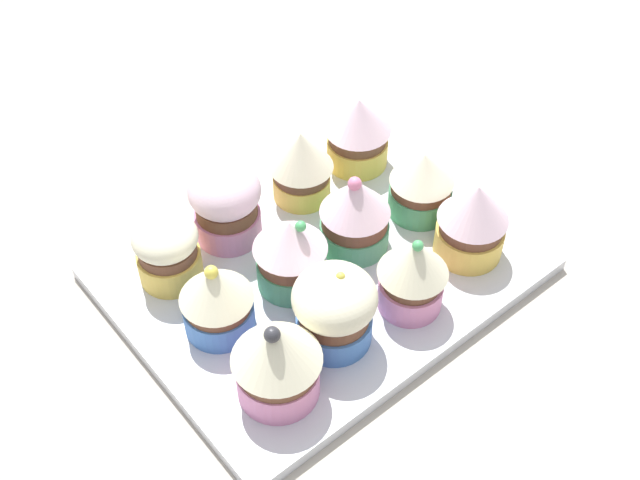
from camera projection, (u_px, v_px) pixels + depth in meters
ground_plane at (320, 284)px, 71.03cm from camera, size 180.00×180.00×3.00cm
baking_tray at (320, 268)px, 69.49cm from camera, size 33.20×26.11×1.20cm
cupcake_0 at (277, 359)px, 57.61cm from camera, size 6.65×6.65×8.18cm
cupcake_1 at (334, 308)px, 61.21cm from camera, size 6.53×6.53×7.30cm
cupcake_2 at (413, 273)px, 63.34cm from camera, size 5.65×5.65×7.66cm
cupcake_3 at (473, 220)px, 67.25cm from camera, size 5.96×5.96×7.59cm
cupcake_4 at (214, 296)px, 62.24cm from camera, size 5.80×5.80×7.15cm
cupcake_5 at (293, 255)px, 64.84cm from camera, size 6.07×6.07×7.38cm
cupcake_6 at (356, 214)px, 67.86cm from camera, size 6.01×6.01×7.79cm
cupcake_7 at (422, 183)px, 71.06cm from camera, size 5.70×5.70×6.53cm
cupcake_8 at (167, 250)px, 65.86cm from camera, size 5.41×5.41×6.23cm
cupcake_9 at (226, 203)px, 68.67cm from camera, size 6.18×6.18×7.36cm
cupcake_10 at (301, 164)px, 72.00cm from camera, size 5.80×5.80×7.22cm
cupcake_11 at (358, 131)px, 75.11cm from camera, size 6.15×6.15×7.34cm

